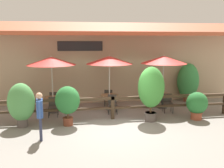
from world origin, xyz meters
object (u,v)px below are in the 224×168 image
object	(u,v)px
chair_far_streetside	(168,102)
potted_plant_corner_fern	(197,104)
chair_near_streetside	(53,106)
potted_plant_tall_tropical	(151,89)
chair_middle_streetside	(112,103)
dining_table_far	(162,97)
dining_table_middle	(109,98)
pedestrian	(40,110)
chair_middle_wallside	(108,97)
chair_far_wallside	(158,95)
patio_umbrella_middle	(109,60)
dining_table_near	(53,100)
patio_umbrella_near	(51,61)
potted_plant_small_flowering	(188,81)
chair_near_wallside	(54,99)
potted_plant_entrance_palm	(68,101)
patio_umbrella_far	(164,60)
potted_plant_broad_leaf	(21,103)

from	to	relation	value
chair_far_streetside	potted_plant_corner_fern	xyz separation A→B (m)	(0.80, -1.22, 0.18)
chair_near_streetside	potted_plant_tall_tropical	distance (m)	4.30
chair_middle_streetside	dining_table_far	distance (m)	2.61
dining_table_middle	chair_middle_streetside	world-z (taller)	chair_middle_streetside
potted_plant_corner_fern	pedestrian	xyz separation A→B (m)	(-6.19, -1.34, 0.39)
chair_middle_wallside	chair_far_streetside	world-z (taller)	same
chair_far_streetside	chair_far_wallside	size ratio (longest dim) A/B	1.00
patio_umbrella_middle	chair_far_streetside	distance (m)	3.35
chair_near_streetside	chair_far_streetside	distance (m)	5.20
dining_table_near	pedestrian	distance (m)	3.36
patio_umbrella_near	dining_table_far	distance (m)	5.55
chair_near_streetside	dining_table_far	size ratio (longest dim) A/B	1.01
chair_middle_wallside	potted_plant_small_flowering	world-z (taller)	potted_plant_small_flowering
chair_near_wallside	chair_middle_streetside	size ratio (longest dim) A/B	1.00
patio_umbrella_middle	dining_table_far	xyz separation A→B (m)	(2.60, -0.16, -1.81)
patio_umbrella_middle	pedestrian	size ratio (longest dim) A/B	1.60
chair_far_streetside	potted_plant_entrance_palm	distance (m)	4.71
dining_table_near	potted_plant_tall_tropical	bearing A→B (deg)	-25.22
patio_umbrella_near	chair_far_wallside	bearing A→B (deg)	7.16
dining_table_near	chair_far_wallside	xyz separation A→B (m)	(5.27, 0.66, -0.09)
dining_table_far	patio_umbrella_far	bearing A→B (deg)	-45.00
patio_umbrella_near	dining_table_far	size ratio (longest dim) A/B	3.09
chair_far_streetside	pedestrian	bearing A→B (deg)	-145.55
patio_umbrella_far	chair_near_wallside	bearing A→B (deg)	172.58
chair_near_streetside	dining_table_near	bearing A→B (deg)	93.65
chair_near_streetside	chair_middle_streetside	size ratio (longest dim) A/B	1.00
chair_far_wallside	dining_table_middle	bearing A→B (deg)	25.80
dining_table_near	patio_umbrella_middle	world-z (taller)	patio_umbrella_middle
dining_table_far	chair_far_wallside	size ratio (longest dim) A/B	0.99
chair_middle_streetside	potted_plant_broad_leaf	xyz separation A→B (m)	(-3.70, -1.28, 0.46)
dining_table_middle	chair_far_streetside	world-z (taller)	chair_far_streetside
chair_far_streetside	chair_far_wallside	bearing A→B (deg)	98.12
patio_umbrella_near	potted_plant_small_flowering	distance (m)	7.28
patio_umbrella_near	chair_far_wallside	size ratio (longest dim) A/B	3.07
potted_plant_broad_leaf	dining_table_far	bearing A→B (deg)	16.07
chair_middle_wallside	chair_far_streetside	bearing A→B (deg)	158.08
dining_table_near	potted_plant_tall_tropical	size ratio (longest dim) A/B	0.37
chair_near_wallside	potted_plant_small_flowering	distance (m)	7.13
potted_plant_corner_fern	chair_middle_wallside	bearing A→B (deg)	140.52
chair_far_streetside	patio_umbrella_far	bearing A→B (deg)	99.97
potted_plant_corner_fern	patio_umbrella_middle	bearing A→B (deg)	148.50
dining_table_far	potted_plant_broad_leaf	bearing A→B (deg)	-163.93
patio_umbrella_middle	dining_table_middle	xyz separation A→B (m)	(0.00, 0.00, -1.81)
chair_near_wallside	chair_far_wallside	bearing A→B (deg)	-178.76
chair_middle_wallside	patio_umbrella_far	world-z (taller)	patio_umbrella_far
chair_middle_streetside	potted_plant_broad_leaf	size ratio (longest dim) A/B	0.50
chair_near_streetside	potted_plant_corner_fern	world-z (taller)	potted_plant_corner_fern
patio_umbrella_far	potted_plant_small_flowering	distance (m)	2.51
chair_near_streetside	chair_near_wallside	size ratio (longest dim) A/B	1.00
dining_table_far	potted_plant_small_flowering	world-z (taller)	potted_plant_small_flowering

